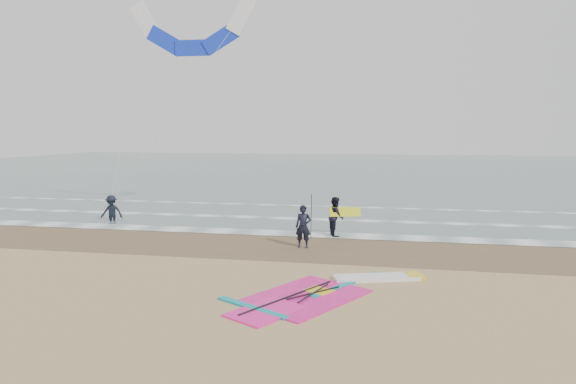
% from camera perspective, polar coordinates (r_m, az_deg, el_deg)
% --- Properties ---
extents(ground, '(120.00, 120.00, 0.00)m').
position_cam_1_polar(ground, '(14.03, -1.61, -11.39)').
color(ground, tan).
rests_on(ground, ground).
extents(sea_water, '(120.00, 80.00, 0.02)m').
position_cam_1_polar(sea_water, '(61.23, 8.24, 2.57)').
color(sea_water, '#47605E').
rests_on(sea_water, ground).
extents(wet_sand_band, '(120.00, 5.00, 0.01)m').
position_cam_1_polar(wet_sand_band, '(19.72, 2.22, -6.05)').
color(wet_sand_band, brown).
rests_on(wet_sand_band, ground).
extents(foam_waterline, '(120.00, 9.15, 0.02)m').
position_cam_1_polar(foam_waterline, '(24.03, 3.84, -3.69)').
color(foam_waterline, white).
rests_on(foam_waterline, ground).
extents(windsurf_rig, '(5.46, 5.17, 0.13)m').
position_cam_1_polar(windsurf_rig, '(14.27, 4.38, -10.94)').
color(windsurf_rig, white).
rests_on(windsurf_rig, ground).
extents(person_standing, '(0.60, 0.40, 1.63)m').
position_cam_1_polar(person_standing, '(19.34, 1.71, -3.86)').
color(person_standing, black).
rests_on(person_standing, ground).
extents(person_walking, '(0.86, 0.97, 1.66)m').
position_cam_1_polar(person_walking, '(21.57, 5.30, -2.73)').
color(person_walking, black).
rests_on(person_walking, ground).
extents(person_wading, '(1.14, 0.76, 1.64)m').
position_cam_1_polar(person_wading, '(26.39, -19.03, -1.36)').
color(person_wading, black).
rests_on(person_wading, ground).
extents(held_pole, '(0.17, 0.86, 1.82)m').
position_cam_1_polar(held_pole, '(19.23, 2.59, -2.78)').
color(held_pole, black).
rests_on(held_pole, ground).
extents(carried_kiteboard, '(1.30, 0.51, 0.39)m').
position_cam_1_polar(carried_kiteboard, '(21.40, 6.34, -2.22)').
color(carried_kiteboard, yellow).
rests_on(carried_kiteboard, ground).
extents(surf_kite, '(6.86, 3.06, 10.09)m').
position_cam_1_polar(surf_kite, '(27.88, -10.59, 16.97)').
color(surf_kite, white).
rests_on(surf_kite, ground).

